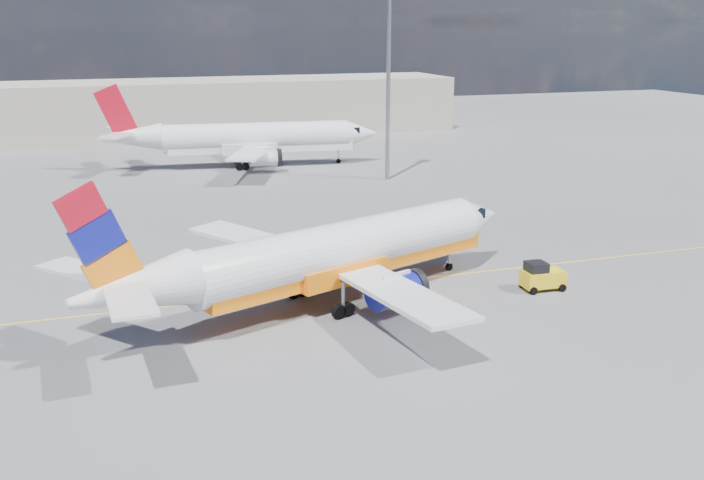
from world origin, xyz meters
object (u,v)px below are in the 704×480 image
object	(u,v)px
main_jet	(331,254)
gse_tug	(541,276)
second_jet	(248,139)
traffic_cone	(228,297)

from	to	relation	value
main_jet	gse_tug	distance (m)	13.49
main_jet	gse_tug	world-z (taller)	main_jet
gse_tug	main_jet	bearing A→B (deg)	174.08
second_jet	traffic_cone	xyz separation A→B (m)	(-10.28, -44.42, -2.93)
main_jet	traffic_cone	bearing A→B (deg)	137.33
main_jet	second_jet	xyz separation A→B (m)	(4.52, 46.71, 0.14)
traffic_cone	main_jet	bearing A→B (deg)	-21.65
main_jet	traffic_cone	distance (m)	6.80
main_jet	traffic_cone	size ratio (longest dim) A/B	48.93
main_jet	traffic_cone	world-z (taller)	main_jet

